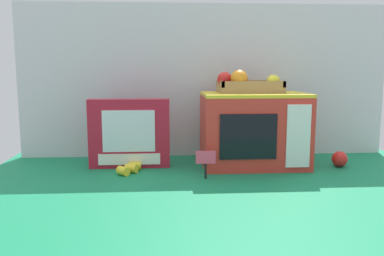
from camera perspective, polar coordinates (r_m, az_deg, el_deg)
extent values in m
plane|color=#147A4C|center=(1.64, 2.57, -5.22)|extent=(1.70, 1.70, 0.00)
cube|color=silver|center=(1.79, 1.92, 6.66)|extent=(1.61, 0.03, 0.66)
cube|color=red|center=(1.63, 8.69, -0.42)|extent=(0.41, 0.26, 0.28)
cube|color=yellow|center=(1.61, 8.81, 4.71)|extent=(0.41, 0.26, 0.01)
cube|color=black|center=(1.49, 7.97, -1.23)|extent=(0.21, 0.01, 0.17)
cube|color=white|center=(1.54, 14.80, -1.12)|extent=(0.09, 0.01, 0.23)
cube|color=#A37F51|center=(1.63, 8.15, 5.39)|extent=(0.25, 0.16, 0.02)
cube|color=#A37F51|center=(1.56, 8.72, 6.11)|extent=(0.25, 0.01, 0.02)
cube|color=#A37F51|center=(1.70, 7.66, 6.32)|extent=(0.25, 0.01, 0.02)
cube|color=#A37F51|center=(1.61, 4.03, 6.25)|extent=(0.01, 0.16, 0.02)
cube|color=#A37F51|center=(1.66, 12.17, 6.15)|extent=(0.01, 0.16, 0.02)
sphere|color=orange|center=(1.58, 6.68, 6.96)|extent=(0.07, 0.07, 0.07)
sphere|color=#E04228|center=(1.67, 4.71, 6.88)|extent=(0.06, 0.06, 0.06)
sphere|color=red|center=(1.60, 4.65, 6.86)|extent=(0.06, 0.06, 0.06)
ellipsoid|color=yellow|center=(1.61, 11.41, 6.54)|extent=(0.08, 0.09, 0.05)
cube|color=#B2192D|center=(1.60, -8.83, -0.75)|extent=(0.31, 0.06, 0.27)
cube|color=silver|center=(1.57, -8.94, -0.44)|extent=(0.20, 0.00, 0.16)
cube|color=white|center=(1.59, -8.85, -4.38)|extent=(0.24, 0.00, 0.04)
cylinder|color=black|center=(1.44, 1.93, -6.09)|extent=(0.01, 0.01, 0.06)
cube|color=#F44C6B|center=(1.42, 1.95, -4.16)|extent=(0.07, 0.00, 0.05)
cylinder|color=yellow|center=(1.50, -9.70, -6.00)|extent=(0.05, 0.05, 0.03)
cylinder|color=yellow|center=(1.53, -8.57, -5.67)|extent=(0.05, 0.05, 0.03)
cylinder|color=yellow|center=(1.57, -8.06, -5.29)|extent=(0.05, 0.03, 0.03)
sphere|color=red|center=(1.71, 20.13, -4.13)|extent=(0.06, 0.06, 0.06)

